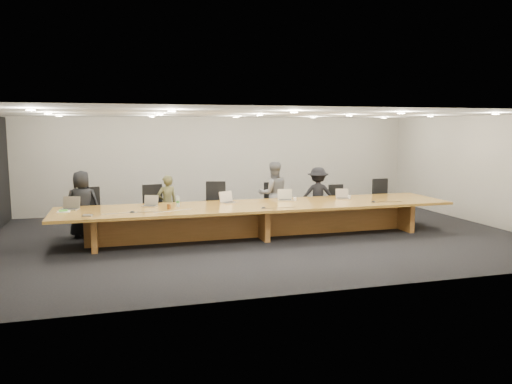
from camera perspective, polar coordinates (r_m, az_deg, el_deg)
ground at (r=11.52m, az=0.41°, el=-5.12°), size 12.00×12.00×0.00m
back_wall at (r=15.17m, az=-3.86°, el=3.22°), size 12.00×0.02×2.80m
conference_table at (r=11.42m, az=0.42°, el=-2.57°), size 9.00×1.80×0.75m
chair_far_left at (r=12.29m, az=-18.16°, el=-2.05°), size 0.71×0.71×1.12m
chair_left at (r=12.24m, az=-11.46°, el=-1.80°), size 0.67×0.67×1.15m
chair_mid_left at (r=12.39m, az=-4.66°, el=-1.49°), size 0.73×0.73×1.18m
chair_mid_right at (r=12.75m, az=2.17°, el=-1.36°), size 0.61×0.61×1.12m
chair_right at (r=13.39m, az=9.50°, el=-1.27°), size 0.54×0.54×1.01m
chair_far_right at (r=14.21m, az=14.40°, el=-0.71°), size 0.57×0.57×1.10m
person_a at (r=12.06m, az=-19.24°, el=-1.28°), size 0.78×0.54×1.53m
person_b at (r=12.19m, az=-10.12°, el=-1.28°), size 0.57×0.45×1.37m
person_c at (r=12.68m, az=2.00°, el=-0.21°), size 0.83×0.66×1.64m
person_d at (r=13.19m, az=7.08°, el=-0.35°), size 1.07×0.83×1.46m
laptop_a at (r=11.34m, az=-20.58°, el=-1.21°), size 0.43×0.36×0.29m
laptop_b at (r=11.34m, az=-12.08°, el=-0.99°), size 0.39×0.34×0.25m
laptop_c at (r=11.60m, az=-3.12°, el=-0.59°), size 0.42×0.37×0.28m
laptop_d at (r=12.00m, az=3.38°, el=-0.33°), size 0.40×0.33×0.28m
laptop_e at (r=12.45m, az=9.90°, el=-0.20°), size 0.37×0.31×0.25m
water_bottle at (r=11.17m, az=-8.92°, el=-1.10°), size 0.08×0.08×0.23m
amber_mug at (r=10.89m, az=-9.92°, el=-1.65°), size 0.11×0.11×0.11m
paper_cup_near at (r=11.97m, az=4.47°, el=-0.81°), size 0.07×0.07×0.09m
paper_cup_far at (r=12.46m, az=10.62°, el=-0.58°), size 0.10×0.10×0.09m
notepad at (r=11.12m, az=-21.13°, el=-2.10°), size 0.25×0.20×0.01m
lime_gadget at (r=11.12m, az=-21.16°, el=-2.00°), size 0.18×0.11×0.03m
av_box at (r=10.44m, az=-18.70°, el=-2.56°), size 0.21×0.18×0.03m
mic_left at (r=10.62m, az=-13.97°, el=-2.20°), size 0.14×0.14×0.03m
mic_center at (r=10.85m, az=0.89°, el=-1.79°), size 0.14×0.14×0.03m
mic_right at (r=12.06m, az=13.26°, el=-1.07°), size 0.15×0.15×0.03m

